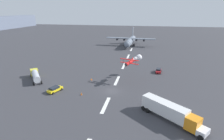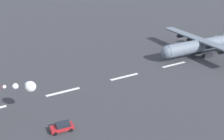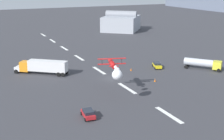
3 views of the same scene
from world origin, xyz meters
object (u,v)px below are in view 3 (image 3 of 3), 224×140
(traffic_cone_near, at_px, (131,69))
(fuel_tanker_truck, at_px, (203,63))
(followme_car_yellow, at_px, (88,113))
(traffic_cone_far, at_px, (155,80))
(stunt_biplane_red, at_px, (115,70))
(semi_truck_orange, at_px, (43,66))
(airport_staff_sedan, at_px, (157,65))

(traffic_cone_near, bearing_deg, fuel_tanker_truck, 68.51)
(followme_car_yellow, distance_m, traffic_cone_near, 31.85)
(traffic_cone_far, bearing_deg, followme_car_yellow, -61.10)
(stunt_biplane_red, relative_size, followme_car_yellow, 2.92)
(semi_truck_orange, height_order, traffic_cone_far, semi_truck_orange)
(stunt_biplane_red, bearing_deg, fuel_tanker_truck, 107.11)
(traffic_cone_near, bearing_deg, stunt_biplane_red, -37.62)
(airport_staff_sedan, bearing_deg, traffic_cone_near, -93.55)
(followme_car_yellow, bearing_deg, traffic_cone_near, 137.00)
(fuel_tanker_truck, distance_m, followme_car_yellow, 43.57)
(semi_truck_orange, xyz_separation_m, fuel_tanker_truck, (14.87, 41.46, -0.37))
(semi_truck_orange, xyz_separation_m, airport_staff_sedan, (7.96, 30.81, -1.31))
(stunt_biplane_red, relative_size, airport_staff_sedan, 2.53)
(fuel_tanker_truck, height_order, followme_car_yellow, fuel_tanker_truck)
(stunt_biplane_red, xyz_separation_m, fuel_tanker_truck, (-9.92, 32.21, -4.65))
(stunt_biplane_red, bearing_deg, traffic_cone_far, 114.53)
(followme_car_yellow, distance_m, airport_staff_sedan, 37.60)
(airport_staff_sedan, relative_size, traffic_cone_far, 6.43)
(stunt_biplane_red, relative_size, semi_truck_orange, 0.94)
(traffic_cone_near, bearing_deg, semi_truck_orange, -108.23)
(traffic_cone_near, height_order, traffic_cone_far, same)
(fuel_tanker_truck, height_order, traffic_cone_near, fuel_tanker_truck)
(airport_staff_sedan, bearing_deg, fuel_tanker_truck, 57.03)
(fuel_tanker_truck, relative_size, traffic_cone_far, 12.45)
(semi_truck_orange, relative_size, fuel_tanker_truck, 1.40)
(followme_car_yellow, relative_size, airport_staff_sedan, 0.87)
(followme_car_yellow, xyz_separation_m, traffic_cone_far, (-12.36, 22.38, -0.44))
(followme_car_yellow, bearing_deg, fuel_tanker_truck, 111.36)
(traffic_cone_far, bearing_deg, traffic_cone_near, -176.53)
(followme_car_yellow, xyz_separation_m, airport_staff_sedan, (-22.78, 29.91, 0.00))
(stunt_biplane_red, distance_m, airport_staff_sedan, 27.91)
(traffic_cone_far, bearing_deg, semi_truck_orange, -128.30)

